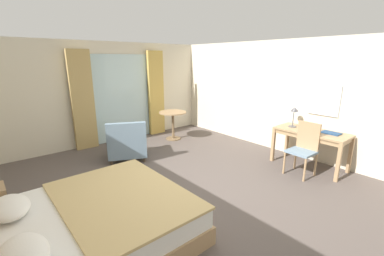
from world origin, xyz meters
name	(u,v)px	position (x,y,z in m)	size (l,w,h in m)	color
ground	(193,194)	(0.00, 0.00, -0.05)	(6.30, 7.44, 0.10)	#564C47
wall_back	(103,94)	(0.00, 3.46, 1.26)	(5.90, 0.12, 2.51)	beige
wall_right	(292,98)	(2.89, 0.00, 1.26)	(0.12, 7.04, 2.51)	beige
balcony_glass_door	(121,98)	(0.44, 3.38, 1.10)	(1.56, 0.02, 2.21)	silver
curtain_panel_left	(83,101)	(-0.57, 3.28, 1.16)	(0.51, 0.10, 2.31)	tan
curtain_panel_right	(156,93)	(1.44, 3.28, 1.16)	(0.46, 0.10, 2.31)	tan
bed	(89,225)	(-1.70, -0.17, 0.26)	(2.13, 1.93, 0.97)	tan
writing_desk	(311,135)	(2.43, -0.72, 0.65)	(0.64, 1.35, 0.74)	tan
desk_chair	(304,146)	(2.02, -0.80, 0.54)	(0.44, 0.46, 0.98)	gray
desk_lamp	(294,112)	(2.53, -0.27, 1.02)	(0.29, 0.21, 0.41)	#4C4C51
closed_book	(331,133)	(2.53, -1.04, 0.75)	(0.21, 0.33, 0.02)	navy
armchair_by_window	(127,144)	(-0.14, 2.01, 0.34)	(1.04, 1.04, 0.86)	gray
round_cafe_table	(173,119)	(1.45, 2.51, 0.56)	(0.72, 0.72, 0.75)	tan
wall_mirror	(324,100)	(2.81, -0.72, 1.31)	(0.02, 0.59, 0.62)	silver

